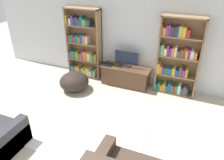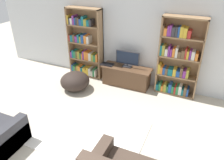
{
  "view_description": "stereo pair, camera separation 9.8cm",
  "coord_description": "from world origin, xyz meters",
  "px_view_note": "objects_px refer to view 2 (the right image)",
  "views": [
    {
      "loc": [
        1.67,
        -1.2,
        3.07
      ],
      "look_at": [
        -0.02,
        2.83,
        0.7
      ],
      "focal_mm": 35.0,
      "sensor_mm": 36.0,
      "label": 1
    },
    {
      "loc": [
        1.76,
        -1.16,
        3.07
      ],
      "look_at": [
        -0.02,
        2.83,
        0.7
      ],
      "focal_mm": 35.0,
      "sensor_mm": 36.0,
      "label": 2
    }
  ],
  "objects_px": {
    "beanbag_ottoman": "(75,81)",
    "bookshelf_right": "(178,60)",
    "television": "(127,59)",
    "laptop": "(107,64)",
    "tv_stand": "(126,76)",
    "bookshelf_left": "(85,46)"
  },
  "relations": [
    {
      "from": "beanbag_ottoman",
      "to": "bookshelf_right",
      "type": "bearing_deg",
      "value": 20.28
    },
    {
      "from": "tv_stand",
      "to": "beanbag_ottoman",
      "type": "height_order",
      "value": "tv_stand"
    },
    {
      "from": "bookshelf_left",
      "to": "bookshelf_right",
      "type": "xyz_separation_m",
      "value": [
        2.65,
        0.0,
        0.02
      ]
    },
    {
      "from": "tv_stand",
      "to": "television",
      "type": "relative_size",
      "value": 2.06
    },
    {
      "from": "laptop",
      "to": "television",
      "type": "bearing_deg",
      "value": 10.38
    },
    {
      "from": "television",
      "to": "beanbag_ottoman",
      "type": "relative_size",
      "value": 0.85
    },
    {
      "from": "tv_stand",
      "to": "beanbag_ottoman",
      "type": "distance_m",
      "value": 1.42
    },
    {
      "from": "bookshelf_right",
      "to": "television",
      "type": "relative_size",
      "value": 3.04
    },
    {
      "from": "bookshelf_left",
      "to": "laptop",
      "type": "xyz_separation_m",
      "value": [
        0.8,
        -0.19,
        -0.37
      ]
    },
    {
      "from": "bookshelf_right",
      "to": "television",
      "type": "xyz_separation_m",
      "value": [
        -1.29,
        -0.08,
        -0.17
      ]
    },
    {
      "from": "bookshelf_right",
      "to": "beanbag_ottoman",
      "type": "bearing_deg",
      "value": -159.72
    },
    {
      "from": "bookshelf_right",
      "to": "laptop",
      "type": "distance_m",
      "value": 1.9
    },
    {
      "from": "bookshelf_right",
      "to": "laptop",
      "type": "xyz_separation_m",
      "value": [
        -1.85,
        -0.19,
        -0.39
      ]
    },
    {
      "from": "bookshelf_left",
      "to": "television",
      "type": "xyz_separation_m",
      "value": [
        1.36,
        -0.08,
        -0.15
      ]
    },
    {
      "from": "bookshelf_left",
      "to": "television",
      "type": "bearing_deg",
      "value": -3.48
    },
    {
      "from": "bookshelf_left",
      "to": "laptop",
      "type": "bearing_deg",
      "value": -13.04
    },
    {
      "from": "television",
      "to": "beanbag_ottoman",
      "type": "xyz_separation_m",
      "value": [
        -1.18,
        -0.83,
        -0.53
      ]
    },
    {
      "from": "television",
      "to": "beanbag_ottoman",
      "type": "height_order",
      "value": "television"
    },
    {
      "from": "television",
      "to": "tv_stand",
      "type": "bearing_deg",
      "value": -90.0
    },
    {
      "from": "bookshelf_left",
      "to": "tv_stand",
      "type": "bearing_deg",
      "value": -5.35
    },
    {
      "from": "tv_stand",
      "to": "laptop",
      "type": "height_order",
      "value": "laptop"
    },
    {
      "from": "bookshelf_right",
      "to": "laptop",
      "type": "relative_size",
      "value": 5.69
    }
  ]
}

